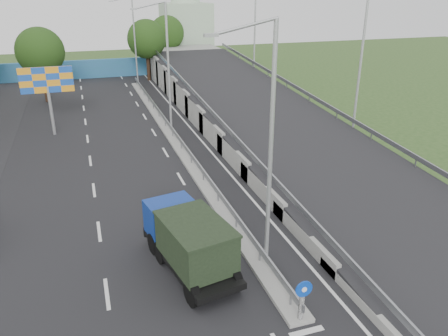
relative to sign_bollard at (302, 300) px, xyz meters
name	(u,v)px	position (x,y,z in m)	size (l,w,h in m)	color
road_surface	(143,160)	(-3.00, 17.83, -1.03)	(26.00, 90.00, 0.04)	black
median	(173,137)	(0.00, 21.83, -0.93)	(1.00, 44.00, 0.20)	gray
overpass_ramp	(260,110)	(7.50, 21.83, 0.72)	(10.00, 50.00, 3.50)	gray
median_guardrail	(173,130)	(0.00, 21.83, -0.28)	(0.09, 44.00, 0.71)	gray
sign_bollard	(302,300)	(0.00, 0.00, 0.00)	(0.64, 0.23, 1.67)	black
lamp_post_near	(267,138)	(0.11, 3.83, 4.77)	(2.74, 0.18, 10.08)	#B2B5B7
lamp_post_mid	(166,61)	(0.11, 23.83, 4.77)	(2.74, 0.18, 10.08)	#B2B5B7
lamp_post_far	(133,36)	(0.11, 43.83, 4.77)	(2.74, 0.18, 10.08)	#B2B5B7
blue_wall	(99,69)	(-4.00, 49.83, 0.17)	(30.00, 0.50, 2.40)	teal
church	(186,28)	(10.00, 57.83, 4.28)	(7.00, 7.00, 13.80)	#B2CCAD
billboard	(47,84)	(-9.00, 25.83, 3.15)	(4.00, 0.24, 5.50)	#B2B5B7
tree_left_mid	(40,52)	(-10.00, 37.83, 4.14)	(4.80, 4.80, 7.60)	black
tree_median_far	(147,39)	(2.00, 45.83, 4.14)	(4.80, 4.80, 7.60)	black
tree_ramp_far	(167,33)	(6.00, 52.83, 4.14)	(4.80, 4.80, 7.60)	black
dump_truck	(188,239)	(-2.96, 4.56, 0.38)	(3.15, 6.10, 2.56)	black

